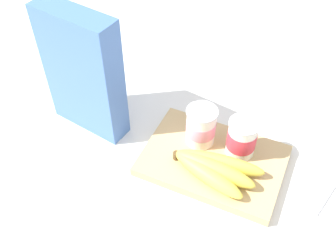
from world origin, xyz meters
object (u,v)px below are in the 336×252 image
cutting_board (213,160)px  yogurt_cup_back (242,138)px  banana_bunch (214,168)px  spoon (335,185)px  cereal_box (84,72)px  yogurt_cup_front (201,126)px

cutting_board → yogurt_cup_back: 0.08m
yogurt_cup_back → banana_bunch: 0.09m
yogurt_cup_back → spoon: (0.20, 0.01, -0.06)m
banana_bunch → cereal_box: bearing=171.9°
yogurt_cup_front → yogurt_cup_back: yogurt_cup_front is taller
cereal_box → spoon: 0.57m
cereal_box → yogurt_cup_back: size_ratio=3.36×
cutting_board → cereal_box: (-0.30, 0.00, 0.14)m
cereal_box → yogurt_cup_front: bearing=-164.6°
yogurt_cup_back → yogurt_cup_front: bearing=-176.8°
yogurt_cup_back → banana_bunch: yogurt_cup_back is taller
cereal_box → yogurt_cup_front: (0.26, 0.03, -0.08)m
cereal_box → spoon: size_ratio=2.18×
yogurt_cup_front → yogurt_cup_back: bearing=3.2°
yogurt_cup_back → banana_bunch: size_ratio=0.45×
cutting_board → yogurt_cup_back: yogurt_cup_back is taller
cereal_box → cutting_board: bearing=-171.8°
cutting_board → banana_bunch: 0.05m
yogurt_cup_back → spoon: bearing=1.9°
yogurt_cup_front → banana_bunch: 0.10m
cutting_board → spoon: cutting_board is taller
banana_bunch → spoon: banana_bunch is taller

